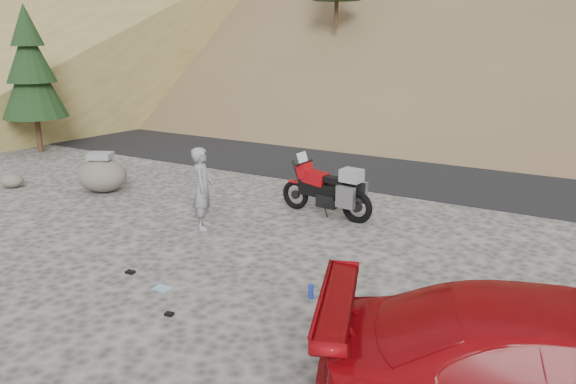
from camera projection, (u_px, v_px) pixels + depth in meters
name	position (u px, v px, depth m)	size (l,w,h in m)	color
ground	(212.00, 252.00, 10.95)	(140.00, 140.00, 0.00)	#3F3C3A
road	(378.00, 162.00, 18.45)	(120.00, 7.00, 0.05)	black
conifer_verge	(31.00, 69.00, 19.15)	(2.20, 2.20, 5.04)	#3D2916
motorcycle	(330.00, 191.00, 12.89)	(2.43, 0.85, 1.45)	black
man	(204.00, 228.00, 12.32)	(0.65, 0.43, 1.80)	gray
boulder	(102.00, 174.00, 14.97)	(1.60, 1.44, 1.07)	#57514B
small_rock	(12.00, 180.00, 15.41)	(0.76, 0.71, 0.39)	#57514B
gear_bottle	(311.00, 291.00, 9.06)	(0.09, 0.09, 0.24)	#1C37AB
gear_funnel	(329.00, 319.00, 8.26)	(0.14, 0.14, 0.18)	red
gear_glove_a	(130.00, 272.00, 10.02)	(0.16, 0.11, 0.04)	black
gear_glove_b	(169.00, 314.00, 8.54)	(0.13, 0.10, 0.04)	black
gear_blue_cloth	(162.00, 288.00, 9.43)	(0.29, 0.21, 0.01)	#80A9C6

